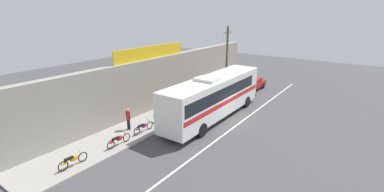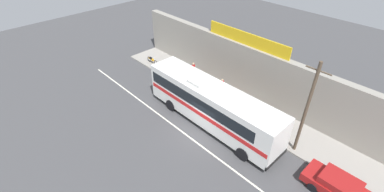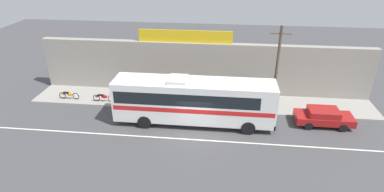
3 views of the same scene
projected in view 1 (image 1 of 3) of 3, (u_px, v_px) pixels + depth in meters
ground_plane at (231, 121)px, 22.59m from camera, size 70.00×70.00×0.00m
sidewalk_slab at (182, 108)px, 25.43m from camera, size 30.00×3.60×0.14m
storefront_facade at (164, 81)px, 25.91m from camera, size 30.00×0.70×4.80m
storefront_billboard at (151, 52)px, 23.76m from camera, size 8.40×0.12×1.10m
road_center_stripe at (240, 123)px, 22.15m from camera, size 30.00×0.14×0.01m
intercity_bus at (214, 95)px, 22.61m from camera, size 12.26×2.66×3.78m
parked_car at (252, 84)px, 31.29m from camera, size 4.33×1.90×1.37m
utility_pole at (227, 60)px, 28.25m from camera, size 1.60×0.22×7.21m
motorcycle_orange at (143, 127)px, 20.04m from camera, size 1.95×0.56×0.94m
motorcycle_purple at (73, 160)px, 15.59m from camera, size 1.86×0.56×0.94m
motorcycle_blue at (118, 140)px, 18.05m from camera, size 1.95×0.56×0.94m
pedestrian_far_right at (128, 117)px, 20.32m from camera, size 0.30×0.48×1.72m
pedestrian_far_left at (163, 111)px, 21.86m from camera, size 0.30×0.48×1.57m
pedestrian_by_curb at (163, 104)px, 23.38m from camera, size 0.30×0.48×1.58m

